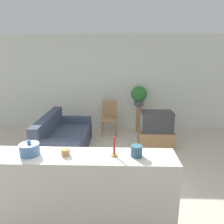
# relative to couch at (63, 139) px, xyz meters

# --- Properties ---
(ground_plane) EXTENTS (14.00, 14.00, 0.00)m
(ground_plane) POSITION_rel_couch_xyz_m (0.67, -1.75, -0.29)
(ground_plane) COLOR beige
(wall_back) EXTENTS (9.00, 0.06, 2.70)m
(wall_back) POSITION_rel_couch_xyz_m (0.67, 1.68, 1.06)
(wall_back) COLOR silver
(wall_back) RESTS_ON ground_plane
(couch) EXTENTS (0.96, 1.77, 0.84)m
(couch) POSITION_rel_couch_xyz_m (0.00, 0.00, 0.00)
(couch) COLOR #384256
(couch) RESTS_ON ground_plane
(tv_stand) EXTENTS (0.83, 0.45, 0.41)m
(tv_stand) POSITION_rel_couch_xyz_m (2.15, 0.28, -0.08)
(tv_stand) COLOR #9E754C
(tv_stand) RESTS_ON ground_plane
(television) EXTENTS (0.73, 0.42, 0.48)m
(television) POSITION_rel_couch_xyz_m (2.14, 0.28, 0.36)
(television) COLOR #333338
(television) RESTS_ON tv_stand
(wooden_chair) EXTENTS (0.44, 0.44, 0.92)m
(wooden_chair) POSITION_rel_couch_xyz_m (1.00, 1.16, 0.23)
(wooden_chair) COLOR #9E754C
(wooden_chair) RESTS_ON ground_plane
(plant_stand) EXTENTS (0.14, 0.14, 0.78)m
(plant_stand) POSITION_rel_couch_xyz_m (1.81, 1.32, 0.10)
(plant_stand) COLOR #9E754C
(plant_stand) RESTS_ON ground_plane
(potted_plant) EXTENTS (0.44, 0.44, 0.54)m
(potted_plant) POSITION_rel_couch_xyz_m (1.81, 1.32, 0.79)
(potted_plant) COLOR #4C4C51
(potted_plant) RESTS_ON plant_stand
(foreground_counter) EXTENTS (2.48, 0.44, 1.09)m
(foreground_counter) POSITION_rel_couch_xyz_m (0.67, -2.41, 0.26)
(foreground_counter) COLOR beige
(foreground_counter) RESTS_ON ground_plane
(decorative_bowl) EXTENTS (0.22, 0.22, 0.18)m
(decorative_bowl) POSITION_rel_couch_xyz_m (0.28, -2.41, 0.87)
(decorative_bowl) COLOR #4C7AAD
(decorative_bowl) RESTS_ON foreground_counter
(candle_jar) EXTENTS (0.10, 0.10, 0.07)m
(candle_jar) POSITION_rel_couch_xyz_m (0.67, -2.41, 0.84)
(candle_jar) COLOR #C6844C
(candle_jar) RESTS_ON foreground_counter
(candlestick) EXTENTS (0.07, 0.07, 0.22)m
(candlestick) POSITION_rel_couch_xyz_m (1.21, -2.41, 0.88)
(candlestick) COLOR #B7933D
(candlestick) RESTS_ON foreground_counter
(coffee_tin) EXTENTS (0.13, 0.13, 0.12)m
(coffee_tin) POSITION_rel_couch_xyz_m (1.46, -2.41, 0.87)
(coffee_tin) COLOR #335B75
(coffee_tin) RESTS_ON foreground_counter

